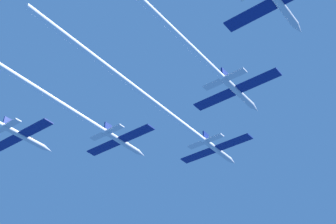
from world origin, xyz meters
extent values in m
cylinder|color=silver|center=(-0.10, 0.45, 0.06)|extent=(1.10, 9.99, 1.10)
cone|color=silver|center=(-0.10, 6.54, 0.06)|extent=(1.08, 2.20, 1.08)
ellipsoid|color=black|center=(-0.10, 2.64, 0.52)|extent=(0.77, 2.00, 0.55)
cube|color=navy|center=(-4.44, -0.05, 0.06)|extent=(7.60, 2.20, 0.24)
cube|color=navy|center=(4.25, -0.05, 0.06)|extent=(7.60, 2.20, 0.24)
cube|color=navy|center=(-0.10, -3.55, 1.40)|extent=(0.29, 1.80, 1.60)
cube|color=silver|center=(-2.35, -3.75, 0.06)|extent=(3.42, 1.32, 0.24)
cube|color=silver|center=(2.16, -3.75, 0.06)|extent=(3.42, 1.32, 0.24)
cylinder|color=white|center=(-0.10, -26.45, 0.06)|extent=(0.99, 43.79, 0.99)
cylinder|color=silver|center=(-13.21, -14.28, -0.21)|extent=(1.10, 9.99, 1.10)
cone|color=silver|center=(-13.21, -8.19, -0.21)|extent=(1.08, 2.20, 1.08)
ellipsoid|color=black|center=(-13.21, -12.09, 0.26)|extent=(0.77, 2.00, 0.55)
cube|color=navy|center=(-17.55, -14.78, -0.21)|extent=(7.60, 2.20, 0.24)
cube|color=navy|center=(-8.86, -14.78, -0.21)|extent=(7.60, 2.20, 0.24)
cube|color=navy|center=(-13.21, -18.28, 1.14)|extent=(0.29, 1.80, 1.60)
cube|color=silver|center=(-15.46, -18.48, -0.21)|extent=(3.42, 1.32, 0.24)
cube|color=silver|center=(-10.95, -18.48, -0.21)|extent=(3.42, 1.32, 0.24)
cylinder|color=white|center=(-13.21, -42.20, -0.21)|extent=(0.99, 45.83, 0.99)
cylinder|color=silver|center=(13.20, -13.72, 0.09)|extent=(1.10, 9.99, 1.10)
cone|color=silver|center=(13.20, -7.62, 0.09)|extent=(1.08, 2.20, 1.08)
ellipsoid|color=black|center=(13.20, -11.52, 0.56)|extent=(0.77, 2.00, 0.55)
cube|color=navy|center=(8.85, -14.22, 0.09)|extent=(7.60, 2.20, 0.24)
cube|color=navy|center=(17.54, -14.22, 0.09)|extent=(7.60, 2.20, 0.24)
cube|color=navy|center=(13.20, -17.72, 1.44)|extent=(0.29, 1.80, 1.60)
cube|color=silver|center=(10.94, -17.92, 0.09)|extent=(3.42, 1.32, 0.24)
cube|color=silver|center=(15.46, -17.92, 0.09)|extent=(3.42, 1.32, 0.24)
cylinder|color=silver|center=(-26.75, -27.66, -0.52)|extent=(1.10, 9.99, 1.10)
cone|color=silver|center=(-26.75, -21.57, -0.52)|extent=(1.08, 2.20, 1.08)
ellipsoid|color=black|center=(-26.75, -25.47, -0.05)|extent=(0.77, 2.00, 0.55)
cube|color=navy|center=(-31.10, -28.16, -0.52)|extent=(7.60, 2.20, 0.24)
cube|color=navy|center=(-22.40, -28.16, -0.52)|extent=(7.60, 2.20, 0.24)
cube|color=navy|center=(-26.75, -31.66, 0.83)|extent=(0.29, 1.80, 1.60)
cube|color=silver|center=(-24.49, -31.86, -0.52)|extent=(3.42, 1.32, 0.24)
cylinder|color=silver|center=(27.89, -27.09, 0.26)|extent=(1.10, 9.99, 1.10)
cone|color=silver|center=(27.89, -21.00, 0.26)|extent=(1.08, 2.20, 1.08)
ellipsoid|color=black|center=(27.89, -24.89, 0.73)|extent=(0.77, 2.00, 0.55)
cube|color=navy|center=(23.55, -27.59, 0.26)|extent=(7.60, 2.20, 0.24)
camera|label=1|loc=(42.32, -71.08, -49.71)|focal=49.97mm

